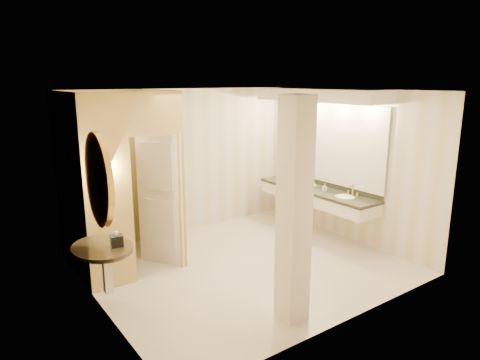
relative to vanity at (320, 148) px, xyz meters
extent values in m
plane|color=beige|center=(-1.98, -0.40, -1.63)|extent=(4.50, 4.50, 0.00)
plane|color=white|center=(-1.98, -0.40, 1.07)|extent=(4.50, 4.50, 0.00)
cube|color=beige|center=(-1.98, 1.60, -0.28)|extent=(4.50, 0.02, 2.70)
cube|color=beige|center=(-1.98, -2.40, -0.28)|extent=(4.50, 0.02, 2.70)
cube|color=beige|center=(-4.23, -0.40, -0.28)|extent=(0.02, 4.00, 2.70)
cube|color=beige|center=(0.27, -0.40, -0.28)|extent=(0.02, 4.00, 2.70)
cube|color=tan|center=(-2.78, 0.85, -0.28)|extent=(0.10, 1.50, 2.70)
cube|color=tan|center=(-3.90, 0.10, -0.28)|extent=(0.65, 0.10, 2.70)
cube|color=tan|center=(-3.18, 0.10, 0.77)|extent=(0.80, 0.10, 0.60)
cube|color=silver|center=(-2.99, 0.44, -0.58)|extent=(0.46, 0.71, 2.10)
cylinder|color=gold|center=(-3.90, 0.03, -0.08)|extent=(0.03, 0.03, 0.30)
cone|color=silver|center=(-3.90, 0.03, 0.12)|extent=(0.14, 0.14, 0.14)
cube|color=silver|center=(-0.03, 0.00, -0.90)|extent=(0.60, 2.51, 0.24)
cube|color=black|center=(-0.03, 0.00, -0.78)|extent=(0.64, 2.55, 0.05)
cube|color=black|center=(0.25, 0.00, -0.71)|extent=(0.03, 2.51, 0.10)
ellipsoid|color=white|center=(-0.03, -0.68, -0.80)|extent=(0.40, 0.44, 0.15)
cylinder|color=gold|center=(0.17, -0.68, -0.67)|extent=(0.03, 0.03, 0.22)
ellipsoid|color=white|center=(-0.03, 0.68, -0.80)|extent=(0.40, 0.44, 0.15)
cylinder|color=gold|center=(0.17, 0.68, -0.67)|extent=(0.03, 0.03, 0.22)
cube|color=white|center=(0.25, 0.00, 0.07)|extent=(0.03, 2.51, 1.40)
cube|color=silver|center=(-0.03, 0.00, 0.96)|extent=(0.75, 2.71, 0.22)
cylinder|color=black|center=(-4.21, -0.49, -0.78)|extent=(0.89, 0.89, 0.05)
cube|color=silver|center=(-4.17, -0.49, -1.08)|extent=(0.10, 0.10, 0.60)
cylinder|color=gold|center=(-4.19, -0.49, 0.07)|extent=(0.07, 0.89, 0.89)
cylinder|color=white|center=(-4.15, -0.49, 0.07)|extent=(0.02, 0.71, 0.71)
cube|color=silver|center=(-2.40, -1.94, -0.28)|extent=(0.31, 0.31, 2.70)
cube|color=black|center=(-4.06, -0.59, -0.68)|extent=(0.16, 0.16, 0.14)
imported|color=white|center=(-3.40, 1.35, -1.25)|extent=(0.64, 0.84, 0.76)
imported|color=beige|center=(-0.06, -0.22, -0.68)|extent=(0.07, 0.07, 0.14)
imported|color=silver|center=(-0.02, 0.07, -0.70)|extent=(0.09, 0.09, 0.11)
imported|color=#C6B28C|center=(-0.09, 0.29, -0.65)|extent=(0.09, 0.09, 0.21)
camera|label=1|loc=(-5.68, -5.44, 1.22)|focal=32.00mm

